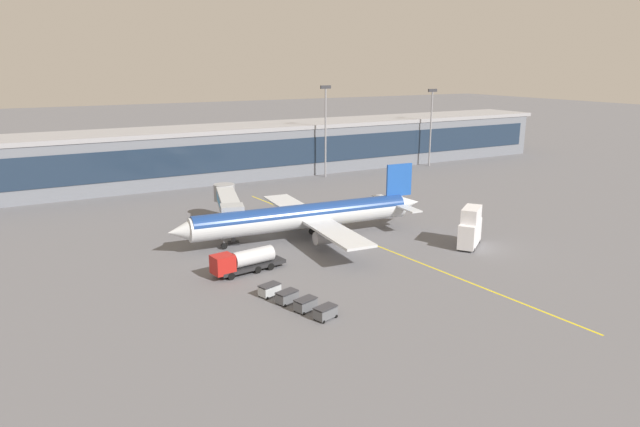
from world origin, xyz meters
The scene contains 13 objects.
ground_plane centered at (0.00, 0.00, 0.00)m, with size 700.00×700.00×0.00m, color slate.
apron_lead_in_line centered at (4.20, 2.00, 0.00)m, with size 0.30×80.00×0.01m, color yellow.
terminal_building centered at (16.14, 65.02, 6.45)m, with size 171.83×17.76×12.87m.
main_airliner centered at (-3.75, 8.59, 3.80)m, with size 44.45×35.41×11.22m.
jet_bridge centered at (-12.90, 19.87, 4.81)m, with size 8.38×19.59×6.50m.
fuel_tanker centered at (-18.58, -1.66, 1.75)m, with size 11.05×4.02×3.25m.
catering_lift centered at (17.07, -7.73, 3.07)m, with size 6.96×6.04×6.30m.
baggage_cart_0 centered at (-15.93, -19.79, 0.78)m, with size 2.98×2.26×1.48m.
baggage_cart_1 centered at (-16.87, -16.73, 0.78)m, with size 2.98×2.26×1.48m.
baggage_cart_2 centered at (-17.80, -13.67, 0.78)m, with size 2.98×2.26×1.48m.
baggage_cart_3 centered at (-18.74, -10.61, 0.78)m, with size 2.98×2.26×1.48m.
apron_light_mast_1 centered at (58.96, 53.06, 12.59)m, with size 2.80×0.50×21.30m.
apron_light_mast_2 centered at (25.27, 53.06, 13.40)m, with size 2.80×0.50×22.84m.
Camera 1 is at (-45.37, -71.71, 28.09)m, focal length 32.07 mm.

